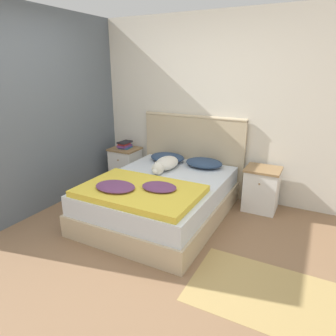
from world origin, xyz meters
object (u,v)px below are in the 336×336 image
object	(u,v)px
nightstand_left	(126,165)
book_stack	(125,145)
nightstand_right	(261,189)
pillow_right	(204,163)
bed	(161,198)
pillow_left	(167,157)
dog	(165,164)

from	to	relation	value
nightstand_left	book_stack	size ratio (longest dim) A/B	2.43
nightstand_right	pillow_right	world-z (taller)	pillow_right
bed	nightstand_left	bearing A→B (deg)	144.56
pillow_left	book_stack	distance (m)	0.82
bed	nightstand_left	world-z (taller)	nightstand_left
nightstand_right	bed	bearing A→B (deg)	-144.56
pillow_left	dog	xyz separation A→B (m)	(0.16, -0.36, 0.02)
dog	book_stack	bearing A→B (deg)	156.69
bed	nightstand_left	size ratio (longest dim) A/B	3.34
nightstand_right	pillow_left	distance (m)	1.41
dog	book_stack	world-z (taller)	book_stack
nightstand_left	nightstand_right	bearing A→B (deg)	0.00
bed	pillow_right	xyz separation A→B (m)	(0.29, 0.74, 0.31)
pillow_right	dog	size ratio (longest dim) A/B	0.81
pillow_left	book_stack	world-z (taller)	book_stack
dog	nightstand_right	bearing A→B (deg)	18.38
pillow_left	dog	world-z (taller)	dog
bed	pillow_right	bearing A→B (deg)	68.40
book_stack	bed	bearing A→B (deg)	-35.64
book_stack	dog	bearing A→B (deg)	-23.31
nightstand_left	book_stack	xyz separation A→B (m)	(-0.00, 0.01, 0.35)
nightstand_left	pillow_left	distance (m)	0.85
nightstand_left	pillow_left	world-z (taller)	pillow_left
nightstand_right	pillow_left	size ratio (longest dim) A/B	1.11
nightstand_right	dog	distance (m)	1.33
nightstand_right	book_stack	world-z (taller)	book_stack
nightstand_left	pillow_right	xyz separation A→B (m)	(1.39, -0.05, 0.26)
pillow_left	pillow_right	world-z (taller)	same
nightstand_right	book_stack	bearing A→B (deg)	179.78
pillow_right	dog	bearing A→B (deg)	-139.46
nightstand_left	pillow_left	bearing A→B (deg)	-3.32
bed	dog	size ratio (longest dim) A/B	3.00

